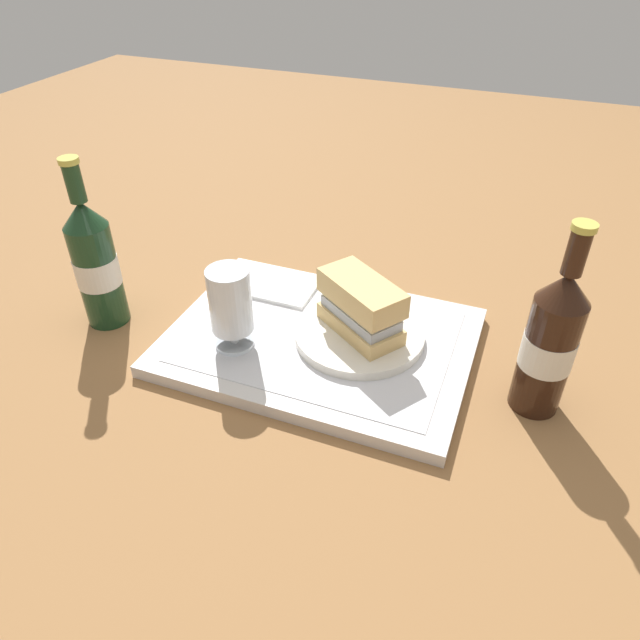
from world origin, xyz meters
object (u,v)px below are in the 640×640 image
beer_bottle (95,263)px  second_bottle (550,342)px  beer_glass (231,306)px  plate (359,334)px  sandwich (359,305)px

beer_bottle → second_bottle: bearing=-175.7°
beer_glass → beer_bottle: (0.23, -0.01, 0.02)m
beer_glass → beer_bottle: beer_bottle is taller
plate → sandwich: sandwich is taller
plate → sandwich: size_ratio=1.33×
beer_glass → second_bottle: (-0.41, -0.06, 0.02)m
sandwich → second_bottle: size_ratio=0.54×
plate → sandwich: bearing=-34.5°
sandwich → beer_glass: beer_glass is taller
sandwich → beer_bottle: bearing=45.3°
second_bottle → sandwich: bearing=-6.0°
second_bottle → beer_bottle: bearing=4.3°
sandwich → plate: bearing=180.0°
beer_bottle → second_bottle: (-0.65, -0.05, 0.00)m
second_bottle → beer_glass: bearing=7.7°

